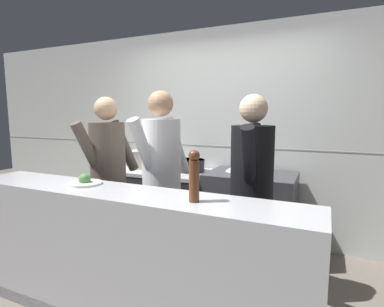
% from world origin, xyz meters
% --- Properties ---
extents(ground_plane, '(14.00, 14.00, 0.00)m').
position_xyz_m(ground_plane, '(0.00, 0.00, 0.00)').
color(ground_plane, '#6B6056').
extents(wall_back_tiled, '(8.00, 0.06, 2.60)m').
position_xyz_m(wall_back_tiled, '(0.00, 1.56, 1.30)').
color(wall_back_tiled, silver).
rests_on(wall_back_tiled, ground_plane).
extents(oven_range, '(1.21, 0.71, 0.86)m').
position_xyz_m(oven_range, '(-0.61, 1.15, 0.43)').
color(oven_range, '#232326').
rests_on(oven_range, ground_plane).
extents(prep_counter, '(0.95, 0.65, 0.91)m').
position_xyz_m(prep_counter, '(0.49, 1.15, 0.45)').
color(prep_counter, '#38383D').
rests_on(prep_counter, ground_plane).
extents(pass_counter, '(2.78, 0.45, 1.00)m').
position_xyz_m(pass_counter, '(-0.12, -0.32, 0.50)').
color(pass_counter, '#B7BABF').
rests_on(pass_counter, ground_plane).
extents(stock_pot, '(0.28, 0.28, 0.23)m').
position_xyz_m(stock_pot, '(-0.96, 1.15, 0.98)').
color(stock_pot, beige).
rests_on(stock_pot, oven_range).
extents(sauce_pot, '(0.35, 0.35, 0.15)m').
position_xyz_m(sauce_pot, '(-0.26, 1.21, 0.94)').
color(sauce_pot, '#2D2D33').
rests_on(sauce_pot, oven_range).
extents(mixing_bowl_steel, '(0.29, 0.29, 0.11)m').
position_xyz_m(mixing_bowl_steel, '(0.33, 1.22, 0.97)').
color(mixing_bowl_steel, '#B7BABF').
rests_on(mixing_bowl_steel, prep_counter).
extents(chefs_knife, '(0.34, 0.13, 0.02)m').
position_xyz_m(chefs_knife, '(0.48, 1.05, 0.92)').
color(chefs_knife, '#B7BABF').
rests_on(chefs_knife, prep_counter).
extents(plated_dish_main, '(0.27, 0.27, 0.09)m').
position_xyz_m(plated_dish_main, '(-0.51, -0.26, 1.02)').
color(plated_dish_main, white).
rests_on(plated_dish_main, pass_counter).
extents(pepper_mill, '(0.07, 0.07, 0.33)m').
position_xyz_m(pepper_mill, '(0.47, -0.34, 1.17)').
color(pepper_mill, brown).
rests_on(pepper_mill, pass_counter).
extents(chef_head_cook, '(0.44, 0.75, 1.72)m').
position_xyz_m(chef_head_cook, '(-0.78, 0.33, 0.96)').
color(chef_head_cook, black).
rests_on(chef_head_cook, ground_plane).
extents(chef_sous, '(0.44, 0.77, 1.77)m').
position_xyz_m(chef_sous, '(-0.17, 0.36, 0.98)').
color(chef_sous, black).
rests_on(chef_sous, ground_plane).
extents(chef_line, '(0.38, 0.75, 1.71)m').
position_xyz_m(chef_line, '(0.68, 0.36, 0.95)').
color(chef_line, black).
rests_on(chef_line, ground_plane).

